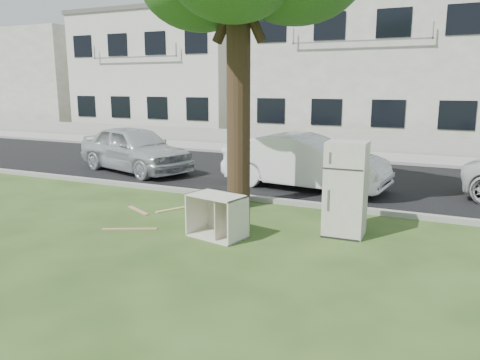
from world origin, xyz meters
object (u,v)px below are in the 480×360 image
at_px(cabinet, 217,216).
at_px(car_left, 135,149).
at_px(fridge, 346,189).
at_px(car_center, 305,162).

relative_size(cabinet, car_left, 0.23).
distance_m(cabinet, car_left, 7.51).
height_order(cabinet, car_left, car_left).
height_order(fridge, cabinet, fridge).
bearing_deg(car_left, cabinet, -113.60).
height_order(car_center, car_left, car_left).
height_order(fridge, car_left, fridge).
bearing_deg(fridge, cabinet, -153.81).
height_order(cabinet, car_center, car_center).
distance_m(fridge, car_left, 8.67).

